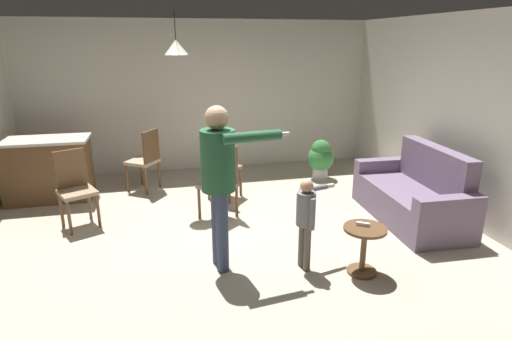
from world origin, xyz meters
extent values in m
plane|color=#B2A893|center=(0.00, 0.00, 0.00)|extent=(7.68, 7.68, 0.00)
cube|color=silver|center=(0.00, 3.20, 1.35)|extent=(6.40, 0.10, 2.70)
cube|color=silver|center=(3.20, 0.00, 1.35)|extent=(0.10, 6.40, 2.70)
cube|color=slate|center=(2.47, 0.11, 0.23)|extent=(0.90, 1.47, 0.45)
cube|color=slate|center=(2.79, 0.10, 0.73)|extent=(0.25, 1.45, 0.55)
cube|color=slate|center=(2.44, -0.70, 0.32)|extent=(0.86, 0.21, 0.63)
cube|color=slate|center=(2.50, 0.92, 0.32)|extent=(0.86, 0.21, 0.63)
cylinder|color=brown|center=(2.76, -0.70, 0.03)|extent=(0.05, 0.05, 0.06)
cylinder|color=brown|center=(2.82, 0.90, 0.03)|extent=(0.05, 0.05, 0.06)
cylinder|color=brown|center=(2.11, -0.67, 0.03)|extent=(0.05, 0.05, 0.06)
cylinder|color=brown|center=(2.17, 0.92, 0.03)|extent=(0.05, 0.05, 0.06)
cube|color=brown|center=(-2.45, 2.02, 0.45)|extent=(1.20, 0.60, 0.91)
cube|color=beige|center=(-2.45, 2.02, 0.93)|extent=(1.26, 0.66, 0.04)
cylinder|color=brown|center=(1.22, -1.01, 0.51)|extent=(0.44, 0.44, 0.03)
cylinder|color=brown|center=(1.22, -1.01, 0.24)|extent=(0.06, 0.06, 0.49)
cylinder|color=brown|center=(1.22, -1.01, 0.01)|extent=(0.31, 0.31, 0.03)
cylinder|color=#384260|center=(-0.22, -0.46, 0.44)|extent=(0.13, 0.13, 0.88)
cylinder|color=#384260|center=(-0.19, -0.64, 0.44)|extent=(0.13, 0.13, 0.88)
cylinder|color=#265938|center=(-0.20, -0.55, 1.19)|extent=(0.35, 0.35, 0.62)
sphere|color=tan|center=(-0.20, -0.55, 1.62)|extent=(0.24, 0.24, 0.24)
cylinder|color=#265938|center=(-0.23, -0.35, 1.16)|extent=(0.10, 0.10, 0.59)
cylinder|color=#265938|center=(0.11, -0.71, 1.45)|extent=(0.60, 0.18, 0.10)
cube|color=white|center=(0.43, -0.67, 1.45)|extent=(0.13, 0.05, 0.04)
cylinder|color=#60564C|center=(0.65, -0.72, 0.25)|extent=(0.07, 0.07, 0.51)
cylinder|color=#60564C|center=(0.68, -0.83, 0.25)|extent=(0.07, 0.07, 0.51)
cylinder|color=slate|center=(0.66, -0.78, 0.68)|extent=(0.20, 0.20, 0.36)
sphere|color=tan|center=(0.66, -0.78, 0.93)|extent=(0.14, 0.14, 0.14)
cylinder|color=slate|center=(0.80, -0.62, 0.84)|extent=(0.34, 0.14, 0.06)
cube|color=white|center=(0.99, -0.57, 0.84)|extent=(0.13, 0.07, 0.04)
cylinder|color=slate|center=(0.69, -0.89, 0.67)|extent=(0.06, 0.06, 0.34)
cylinder|color=brown|center=(-0.09, 1.46, 0.23)|extent=(0.04, 0.04, 0.45)
cylinder|color=brown|center=(0.19, 1.23, 0.23)|extent=(0.04, 0.04, 0.45)
cylinder|color=brown|center=(0.13, 1.74, 0.23)|extent=(0.04, 0.04, 0.45)
cylinder|color=brown|center=(0.41, 1.51, 0.23)|extent=(0.04, 0.04, 0.45)
cube|color=#7F664C|center=(0.16, 1.49, 0.47)|extent=(0.59, 0.59, 0.05)
cube|color=brown|center=(0.04, 1.34, 0.75)|extent=(0.32, 0.27, 0.50)
cylinder|color=brown|center=(-1.76, 1.10, 0.23)|extent=(0.04, 0.04, 0.45)
cylinder|color=brown|center=(-2.08, 0.94, 0.23)|extent=(0.04, 0.04, 0.45)
cylinder|color=brown|center=(-1.60, 0.78, 0.23)|extent=(0.04, 0.04, 0.45)
cylinder|color=brown|center=(-1.93, 0.62, 0.23)|extent=(0.04, 0.04, 0.45)
cube|color=#997F60|center=(-1.84, 0.86, 0.47)|extent=(0.56, 0.56, 0.05)
cube|color=brown|center=(-1.93, 1.03, 0.75)|extent=(0.36, 0.20, 0.50)
cylinder|color=brown|center=(0.20, 0.70, 0.23)|extent=(0.04, 0.04, 0.45)
cylinder|color=brown|center=(-0.03, 0.98, 0.23)|extent=(0.04, 0.04, 0.45)
cylinder|color=brown|center=(-0.07, 0.47, 0.23)|extent=(0.04, 0.04, 0.45)
cylinder|color=brown|center=(-0.31, 0.75, 0.23)|extent=(0.04, 0.04, 0.45)
cube|color=#7F664C|center=(-0.05, 0.72, 0.47)|extent=(0.59, 0.59, 0.05)
cube|color=brown|center=(0.09, 0.85, 0.75)|extent=(0.27, 0.31, 0.50)
cylinder|color=brown|center=(-1.03, 1.89, 0.23)|extent=(0.04, 0.04, 0.45)
cylinder|color=brown|center=(-0.82, 2.19, 0.23)|extent=(0.04, 0.04, 0.45)
cylinder|color=brown|center=(-1.33, 2.10, 0.23)|extent=(0.04, 0.04, 0.45)
cylinder|color=brown|center=(-1.12, 2.39, 0.23)|extent=(0.04, 0.04, 0.45)
cube|color=tan|center=(-1.07, 2.14, 0.47)|extent=(0.59, 0.59, 0.05)
cube|color=brown|center=(-0.92, 2.03, 0.75)|extent=(0.25, 0.33, 0.50)
cylinder|color=#B7B2AD|center=(1.94, 2.04, 0.10)|extent=(0.27, 0.27, 0.21)
sphere|color=#387F3D|center=(1.94, 2.04, 0.37)|extent=(0.46, 0.46, 0.46)
sphere|color=#387F3D|center=(1.94, 2.04, 0.53)|extent=(0.34, 0.34, 0.34)
cube|color=white|center=(1.22, -0.97, 0.54)|extent=(0.13, 0.10, 0.04)
cone|color=silver|center=(-0.47, 1.38, 2.25)|extent=(0.32, 0.32, 0.20)
cylinder|color=black|center=(-0.47, 1.38, 2.52)|extent=(0.01, 0.01, 0.36)
camera|label=1|loc=(-0.72, -4.54, 2.35)|focal=29.28mm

